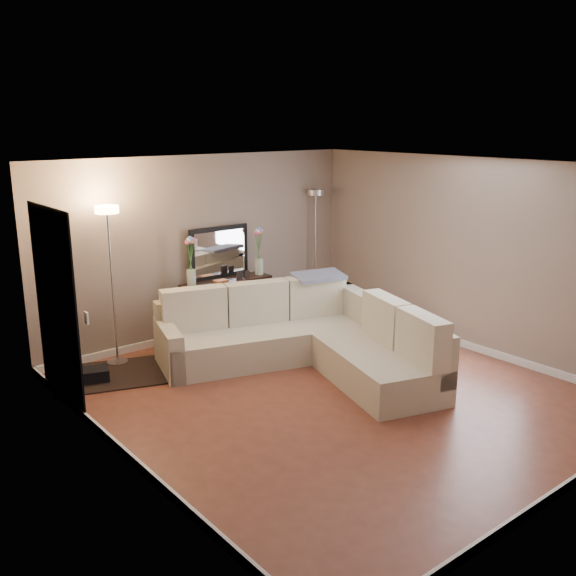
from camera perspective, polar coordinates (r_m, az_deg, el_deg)
floor at (r=7.52m, az=3.88°, el=-9.40°), size 5.00×5.50×0.01m
ceiling at (r=6.87m, az=4.27°, el=10.87°), size 5.00×5.50×0.01m
wall_back at (r=9.24m, az=-7.66°, el=3.61°), size 5.00×0.02×2.60m
wall_front at (r=5.49m, az=24.14°, el=-5.37°), size 5.00×0.02×2.60m
wall_left at (r=5.74m, az=-14.68°, el=-3.67°), size 0.02×5.50×2.60m
wall_right at (r=8.94m, az=15.96°, el=2.80°), size 0.02×5.50×2.60m
baseboard_back at (r=9.54m, az=-7.33°, el=-3.79°), size 5.00×0.03×0.10m
baseboard_front at (r=6.02m, az=22.62°, el=-16.58°), size 5.00×0.03×0.10m
baseboard_left at (r=6.25m, az=-13.70°, el=-14.57°), size 0.03×5.50×0.10m
baseboard_right at (r=9.25m, az=15.32°, el=-4.81°), size 0.03×5.50×0.10m
doorway at (r=7.33m, az=-19.91°, el=-1.71°), size 0.02×1.20×2.20m
switch_plate at (r=6.53m, az=-17.49°, el=-2.55°), size 0.02×0.08×0.12m
sectional_sofa at (r=8.21m, az=1.53°, el=-4.46°), size 2.95×3.37×0.99m
throw_blanket at (r=8.83m, az=2.72°, el=1.09°), size 0.79×0.57×0.09m
console_table at (r=9.27m, az=-5.86°, el=-1.56°), size 1.36×0.37×0.84m
leaning_mirror at (r=9.28m, az=-6.12°, el=3.15°), size 0.97×0.05×0.76m
table_decor at (r=9.19m, az=-5.36°, el=0.79°), size 0.58×0.13×0.14m
flower_vase_left at (r=8.86m, az=-8.63°, el=1.96°), size 0.15×0.13×0.72m
flower_vase_right at (r=9.48m, az=-2.60°, el=2.95°), size 0.15×0.13×0.72m
floor_lamp_lit at (r=8.26m, az=-15.54°, el=2.90°), size 0.37×0.37×2.05m
floor_lamp_unlit at (r=10.27m, az=2.43°, el=5.50°), size 0.36×0.36×2.00m
charcoal_rug at (r=8.29m, az=-15.42°, el=-7.46°), size 1.59×1.39×0.02m
black_bag at (r=8.16m, az=-16.95°, el=-7.70°), size 0.45×0.38×0.24m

